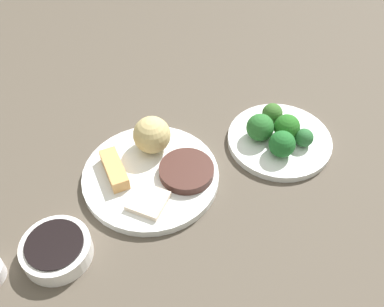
# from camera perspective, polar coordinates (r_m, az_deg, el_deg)

# --- Properties ---
(tabletop) EXTENTS (2.20, 2.20, 0.02)m
(tabletop) POSITION_cam_1_polar(r_m,az_deg,el_deg) (0.84, -5.03, -3.56)
(tabletop) COLOR #4E453A
(tabletop) RESTS_ON ground
(main_plate) EXTENTS (0.26, 0.26, 0.02)m
(main_plate) POSITION_cam_1_polar(r_m,az_deg,el_deg) (0.83, -5.33, -3.01)
(main_plate) COLOR white
(main_plate) RESTS_ON tabletop
(rice_scoop) EXTENTS (0.07, 0.07, 0.07)m
(rice_scoop) POSITION_cam_1_polar(r_m,az_deg,el_deg) (0.84, -5.25, 2.43)
(rice_scoop) COLOR tan
(rice_scoop) RESTS_ON main_plate
(spring_roll) EXTENTS (0.10, 0.06, 0.03)m
(spring_roll) POSITION_cam_1_polar(r_m,az_deg,el_deg) (0.82, -10.06, -2.05)
(spring_roll) COLOR tan
(spring_roll) RESTS_ON main_plate
(crab_rangoon_wonton) EXTENTS (0.08, 0.08, 0.01)m
(crab_rangoon_wonton) POSITION_cam_1_polar(r_m,az_deg,el_deg) (0.78, -5.72, -6.17)
(crab_rangoon_wonton) COLOR beige
(crab_rangoon_wonton) RESTS_ON main_plate
(stir_fry_heap) EXTENTS (0.10, 0.10, 0.02)m
(stir_fry_heap) POSITION_cam_1_polar(r_m,az_deg,el_deg) (0.81, -0.73, -2.28)
(stir_fry_heap) COLOR #42251F
(stir_fry_heap) RESTS_ON main_plate
(broccoli_plate) EXTENTS (0.21, 0.21, 0.01)m
(broccoli_plate) POSITION_cam_1_polar(r_m,az_deg,el_deg) (0.91, 11.28, 1.68)
(broccoli_plate) COLOR white
(broccoli_plate) RESTS_ON tabletop
(broccoli_floret_0) EXTENTS (0.05, 0.05, 0.05)m
(broccoli_floret_0) POSITION_cam_1_polar(r_m,az_deg,el_deg) (0.89, 12.24, 3.37)
(broccoli_floret_0) COLOR #24661F
(broccoli_floret_0) RESTS_ON broccoli_plate
(broccoli_floret_1) EXTENTS (0.05, 0.05, 0.05)m
(broccoli_floret_1) POSITION_cam_1_polar(r_m,az_deg,el_deg) (0.88, 8.85, 3.38)
(broccoli_floret_1) COLOR #28682A
(broccoli_floret_1) RESTS_ON broccoli_plate
(broccoli_floret_2) EXTENTS (0.05, 0.05, 0.05)m
(broccoli_floret_2) POSITION_cam_1_polar(r_m,az_deg,el_deg) (0.85, 11.63, 1.22)
(broccoli_floret_2) COLOR #1E6227
(broccoli_floret_2) RESTS_ON broccoli_plate
(broccoli_floret_3) EXTENTS (0.04, 0.04, 0.04)m
(broccoli_floret_3) POSITION_cam_1_polar(r_m,az_deg,el_deg) (0.92, 10.41, 5.16)
(broccoli_floret_3) COLOR #346126
(broccoli_floret_3) RESTS_ON broccoli_plate
(broccoli_floret_4) EXTENTS (0.04, 0.04, 0.04)m
(broccoli_floret_4) POSITION_cam_1_polar(r_m,az_deg,el_deg) (0.89, 14.38, 2.01)
(broccoli_floret_4) COLOR #286131
(broccoli_floret_4) RESTS_ON broccoli_plate
(soy_sauce_bowl) EXTENTS (0.11, 0.11, 0.03)m
(soy_sauce_bowl) POSITION_cam_1_polar(r_m,az_deg,el_deg) (0.76, -17.19, -11.89)
(soy_sauce_bowl) COLOR white
(soy_sauce_bowl) RESTS_ON tabletop
(soy_sauce_bowl_liquid) EXTENTS (0.09, 0.09, 0.00)m
(soy_sauce_bowl_liquid) POSITION_cam_1_polar(r_m,az_deg,el_deg) (0.74, -17.50, -11.18)
(soy_sauce_bowl_liquid) COLOR black
(soy_sauce_bowl_liquid) RESTS_ON soy_sauce_bowl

